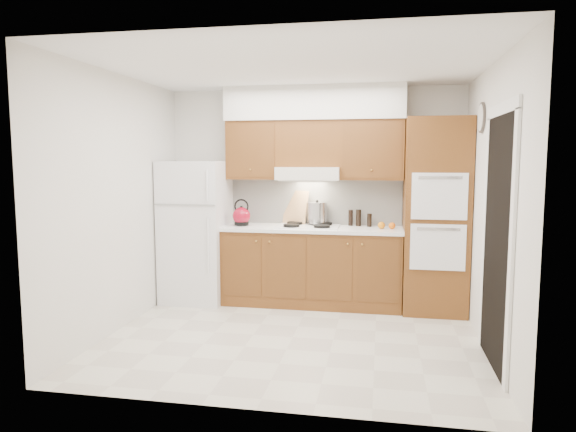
{
  "coord_description": "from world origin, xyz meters",
  "views": [
    {
      "loc": [
        0.83,
        -4.81,
        1.74
      ],
      "look_at": [
        -0.13,
        0.45,
        1.15
      ],
      "focal_mm": 32.0,
      "sensor_mm": 36.0,
      "label": 1
    }
  ],
  "objects_px": {
    "stock_pot": "(317,213)",
    "fridge": "(196,231)",
    "oven_cabinet": "(435,216)",
    "kettle": "(241,216)"
  },
  "relations": [
    {
      "from": "kettle",
      "to": "stock_pot",
      "type": "height_order",
      "value": "stock_pot"
    },
    {
      "from": "oven_cabinet",
      "to": "kettle",
      "type": "xyz_separation_m",
      "value": [
        -2.27,
        -0.01,
        -0.04
      ]
    },
    {
      "from": "stock_pot",
      "to": "fridge",
      "type": "bearing_deg",
      "value": -172.06
    },
    {
      "from": "fridge",
      "to": "oven_cabinet",
      "type": "height_order",
      "value": "oven_cabinet"
    },
    {
      "from": "stock_pot",
      "to": "kettle",
      "type": "bearing_deg",
      "value": -168.68
    },
    {
      "from": "fridge",
      "to": "kettle",
      "type": "distance_m",
      "value": 0.6
    },
    {
      "from": "kettle",
      "to": "stock_pot",
      "type": "xyz_separation_m",
      "value": [
        0.9,
        0.18,
        0.04
      ]
    },
    {
      "from": "oven_cabinet",
      "to": "stock_pot",
      "type": "xyz_separation_m",
      "value": [
        -1.37,
        0.17,
        -0.01
      ]
    },
    {
      "from": "oven_cabinet",
      "to": "stock_pot",
      "type": "relative_size",
      "value": 8.95
    },
    {
      "from": "oven_cabinet",
      "to": "fridge",
      "type": "bearing_deg",
      "value": -179.3
    }
  ]
}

